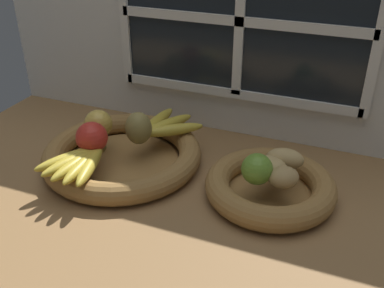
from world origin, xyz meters
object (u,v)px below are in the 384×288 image
(banana_bunch_back, at_px, (165,126))
(apple_golden_left, at_px, (98,124))
(apple_red_front, at_px, (92,138))
(lime_near, at_px, (257,169))
(fruit_bowl_left, at_px, (122,155))
(banana_bunch_front, at_px, (79,162))
(pear_brown, at_px, (139,128))
(potato_large, at_px, (272,167))
(potato_back, at_px, (285,159))
(potato_small, at_px, (283,177))
(fruit_bowl_right, at_px, (270,187))

(banana_bunch_back, bearing_deg, apple_golden_left, -147.78)
(apple_red_front, relative_size, lime_near, 1.12)
(apple_golden_left, bearing_deg, banana_bunch_back, 32.22)
(fruit_bowl_left, bearing_deg, banana_bunch_front, -105.77)
(pear_brown, distance_m, potato_large, 0.33)
(apple_golden_left, height_order, banana_bunch_back, apple_golden_left)
(apple_golden_left, relative_size, lime_near, 1.05)
(apple_golden_left, bearing_deg, banana_bunch_front, -75.40)
(potato_back, xyz_separation_m, lime_near, (-0.04, -0.08, 0.01))
(banana_bunch_back, relative_size, potato_small, 2.66)
(potato_back, relative_size, potato_large, 1.06)
(banana_bunch_back, height_order, potato_large, potato_large)
(apple_golden_left, height_order, pear_brown, pear_brown)
(fruit_bowl_right, height_order, potato_small, potato_small)
(fruit_bowl_right, bearing_deg, potato_large, 0.00)
(potato_small, bearing_deg, apple_golden_left, 174.17)
(lime_near, bearing_deg, potato_small, 6.67)
(pear_brown, bearing_deg, banana_bunch_front, -115.73)
(apple_golden_left, bearing_deg, lime_near, -7.45)
(apple_golden_left, distance_m, pear_brown, 0.11)
(banana_bunch_front, bearing_deg, lime_near, 13.09)
(banana_bunch_front, bearing_deg, apple_golden_left, 104.60)
(fruit_bowl_right, xyz_separation_m, potato_small, (0.03, -0.03, 0.05))
(apple_red_front, bearing_deg, potato_back, 12.32)
(fruit_bowl_left, bearing_deg, lime_near, -6.07)
(apple_golden_left, distance_m, apple_red_front, 0.08)
(apple_red_front, xyz_separation_m, lime_near, (0.39, 0.02, -0.00))
(banana_bunch_front, relative_size, potato_back, 2.11)
(potato_back, bearing_deg, fruit_bowl_right, -114.44)
(apple_red_front, distance_m, potato_small, 0.44)
(potato_large, bearing_deg, banana_bunch_back, 160.70)
(fruit_bowl_left, xyz_separation_m, apple_red_front, (-0.05, -0.05, 0.07))
(banana_bunch_back, bearing_deg, lime_near, -27.15)
(lime_near, bearing_deg, potato_large, 56.31)
(apple_red_front, height_order, potato_back, apple_red_front)
(potato_back, height_order, lime_near, lime_near)
(fruit_bowl_left, relative_size, potato_back, 4.71)
(apple_red_front, xyz_separation_m, banana_bunch_front, (0.01, -0.07, -0.02))
(banana_bunch_back, xyz_separation_m, potato_small, (0.33, -0.13, 0.01))
(fruit_bowl_left, bearing_deg, potato_small, -4.33)
(lime_near, bearing_deg, fruit_bowl_right, 56.31)
(fruit_bowl_right, distance_m, potato_back, 0.07)
(banana_bunch_front, relative_size, banana_bunch_back, 1.00)
(fruit_bowl_right, distance_m, apple_red_front, 0.42)
(banana_bunch_front, distance_m, banana_bunch_back, 0.25)
(potato_back, bearing_deg, potato_small, -81.03)
(fruit_bowl_left, height_order, fruit_bowl_right, same)
(potato_small, relative_size, lime_near, 0.98)
(fruit_bowl_left, distance_m, pear_brown, 0.08)
(fruit_bowl_right, height_order, apple_red_front, apple_red_front)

